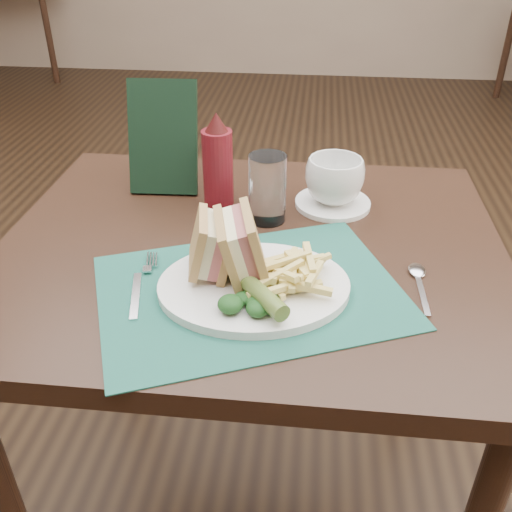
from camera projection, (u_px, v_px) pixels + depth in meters
The scene contains 18 objects.
floor at pixel (269, 362), 1.84m from camera, with size 7.00×7.00×0.00m, color black.
wall_back at pixel (306, 75), 4.78m from camera, with size 6.00×6.00×0.00m, color gray.
table_main at pixel (251, 393), 1.22m from camera, with size 0.90×0.75×0.75m, color black, non-canonical shape.
table_bg_left at pixel (19, 25), 4.68m from camera, with size 0.90×0.75×0.75m, color black, non-canonical shape.
placemat at pixel (250, 291), 0.89m from camera, with size 0.46×0.33×0.00m, color #1A5547.
plate at pixel (254, 286), 0.89m from camera, with size 0.30×0.24×0.01m, color white, non-canonical shape.
sandwich_half_a at pixel (198, 245), 0.89m from camera, with size 0.06×0.10×0.09m, color tan, non-canonical shape.
sandwich_half_b at pixel (228, 247), 0.87m from camera, with size 0.06×0.11×0.10m, color tan, non-canonical shape.
kale_garnish at pixel (252, 300), 0.83m from camera, with size 0.11×0.08×0.03m, color #143816, non-canonical shape.
pickle_spear at pixel (260, 293), 0.83m from camera, with size 0.03×0.03×0.12m, color #4B6225.
fries_pile at pixel (297, 266), 0.88m from camera, with size 0.18×0.20×0.05m, color #E7D373, non-canonical shape.
fork at pixel (141, 282), 0.90m from camera, with size 0.03×0.17×0.01m, color silver, non-canonical shape.
spoon at pixel (421, 285), 0.90m from camera, with size 0.03×0.15×0.01m, color silver, non-canonical shape.
saucer at pixel (333, 203), 1.14m from camera, with size 0.15×0.15×0.01m, color white.
coffee_cup at pixel (334, 180), 1.11m from camera, with size 0.11×0.11×0.09m, color white.
drinking_glass at pixel (267, 189), 1.06m from camera, with size 0.07×0.07×0.13m, color white.
ketchup_bottle at pixel (218, 159), 1.10m from camera, with size 0.06×0.06×0.19m, color #5C0F17, non-canonical shape.
check_presenter at pixel (163, 137), 1.15m from camera, with size 0.14×0.01×0.23m, color black.
Camera 1 is at (0.10, -1.37, 1.28)m, focal length 40.00 mm.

